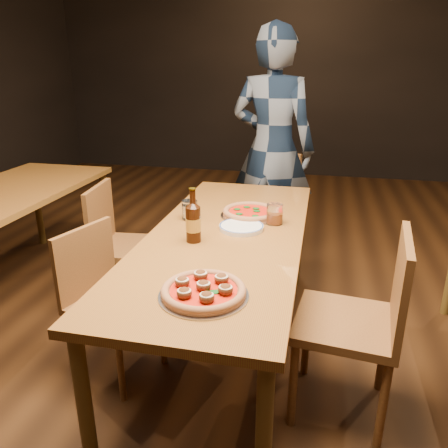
% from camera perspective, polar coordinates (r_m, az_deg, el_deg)
% --- Properties ---
extents(ground, '(9.00, 9.00, 0.00)m').
position_cam_1_polar(ground, '(2.67, 0.24, -16.33)').
color(ground, black).
extents(room_shell, '(9.00, 9.00, 9.00)m').
position_cam_1_polar(room_shell, '(2.16, 0.33, 27.22)').
color(room_shell, black).
rests_on(room_shell, ground).
extents(table_main, '(0.80, 2.00, 0.75)m').
position_cam_1_polar(table_main, '(2.33, 0.27, -2.85)').
color(table_main, brown).
rests_on(table_main, ground).
extents(chair_main_nw, '(0.49, 0.49, 0.84)m').
position_cam_1_polar(chair_main_nw, '(2.38, -14.08, -9.95)').
color(chair_main_nw, '#5C3418').
rests_on(chair_main_nw, ground).
extents(chair_main_sw, '(0.46, 0.46, 0.90)m').
position_cam_1_polar(chair_main_sw, '(2.97, -12.06, -2.87)').
color(chair_main_sw, '#5C3418').
rests_on(chair_main_sw, ground).
extents(chair_main_e, '(0.50, 0.50, 0.96)m').
position_cam_1_polar(chair_main_e, '(2.12, 15.60, -12.17)').
color(chair_main_e, '#5C3418').
rests_on(chair_main_e, ground).
extents(chair_end, '(0.59, 0.59, 0.96)m').
position_cam_1_polar(chair_end, '(3.60, 4.98, 2.13)').
color(chair_end, '#5C3418').
rests_on(chair_end, ground).
extents(pizza_meatball, '(0.35, 0.35, 0.06)m').
position_cam_1_polar(pizza_meatball, '(1.70, -2.69, -8.66)').
color(pizza_meatball, '#B7B7BF').
rests_on(pizza_meatball, table_main).
extents(pizza_margherita, '(0.34, 0.34, 0.05)m').
position_cam_1_polar(pizza_margherita, '(2.56, 3.41, 1.51)').
color(pizza_margherita, '#B7B7BF').
rests_on(pizza_margherita, table_main).
extents(plate_stack, '(0.24, 0.24, 0.02)m').
position_cam_1_polar(plate_stack, '(2.36, 2.28, -0.42)').
color(plate_stack, white).
rests_on(plate_stack, table_main).
extents(beer_bottle, '(0.08, 0.08, 0.27)m').
position_cam_1_polar(beer_bottle, '(2.18, -4.03, 0.12)').
color(beer_bottle, black).
rests_on(beer_bottle, table_main).
extents(water_glass, '(0.09, 0.09, 0.11)m').
position_cam_1_polar(water_glass, '(2.51, -4.50, 1.85)').
color(water_glass, white).
rests_on(water_glass, table_main).
extents(amber_glass, '(0.09, 0.09, 0.11)m').
position_cam_1_polar(amber_glass, '(2.44, 6.63, 1.31)').
color(amber_glass, '#AF4D13').
rests_on(amber_glass, table_main).
extents(diner, '(0.77, 0.59, 1.89)m').
position_cam_1_polar(diner, '(3.59, 6.33, 9.70)').
color(diner, black).
rests_on(diner, ground).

